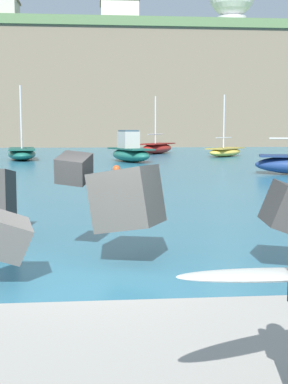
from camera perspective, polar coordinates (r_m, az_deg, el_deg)
ground_plane at (r=8.90m, az=-5.40°, el=-9.44°), size 400.00×400.00×0.00m
breakwater_jetty at (r=9.88m, az=5.72°, el=-0.98°), size 31.63×6.85×2.76m
boat_near_left at (r=46.94m, az=8.81°, el=4.37°), size 4.48×4.77×5.37m
boat_mid_left at (r=51.65m, az=1.43°, el=4.80°), size 4.48×5.56×5.56m
boat_mid_centre at (r=39.20m, az=-1.51°, el=4.38°), size 3.65×5.37×2.35m
boat_mid_right at (r=42.62m, az=-13.12°, el=4.10°), size 2.90×5.93×5.78m
mooring_buoy_inner at (r=29.46m, az=-3.01°, el=2.50°), size 0.44×0.44×0.44m
headland_bluff at (r=85.52m, az=-3.84°, el=10.84°), size 93.05×34.65×16.55m
station_building_central at (r=87.22m, az=-2.68°, el=18.12°), size 6.09×5.86×5.64m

